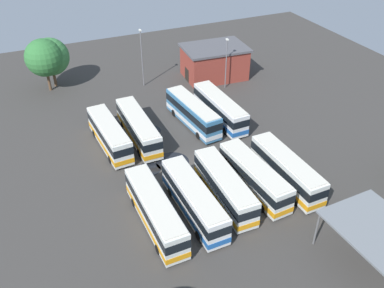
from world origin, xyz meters
The scene contains 18 objects.
ground_plane centered at (0.00, 0.00, 0.00)m, with size 93.89×93.89×0.00m, color #383533.
bus_row0_slot0 centered at (-7.77, -8.01, 1.89)m, with size 11.17×2.72×3.59m.
bus_row0_slot1 centered at (-7.36, -4.08, 1.89)m, with size 10.94×3.22×3.59m.
bus_row0_slot2 centered at (-7.55, -0.33, 1.89)m, with size 10.77×2.71×3.59m.
bus_row0_slot3 centered at (-8.11, 3.52, 1.89)m, with size 11.42×2.73×3.59m.
bus_row0_slot4 centered at (-8.08, 7.69, 1.89)m, with size 11.61×2.72×3.59m.
bus_row1_slot0 centered at (7.81, -7.56, 1.89)m, with size 11.64×2.88×3.59m.
bus_row1_slot1 centered at (8.13, -3.58, 1.89)m, with size 11.41×3.64×3.59m.
bus_row1_slot3 centered at (7.59, 4.43, 1.89)m, with size 11.71×2.63×3.59m.
bus_row1_slot4 centered at (7.40, 8.30, 1.89)m, with size 10.86×3.20×3.59m.
depot_building centered at (21.09, -13.29, 2.69)m, with size 8.10×10.85×5.34m.
lamp_post_far_corner centered at (22.65, -1.24, 5.11)m, with size 0.56×0.28×9.37m.
lamp_post_by_building centered at (16.57, -13.06, 4.51)m, with size 0.56×0.28×8.20m.
tree_northwest centered at (28.37, 12.00, 5.04)m, with size 5.91×5.91×8.01m.
tree_north_edge centered at (27.17, 13.02, 5.51)m, with size 5.83×5.83×8.44m.
puddle_centre_drain centered at (9.00, 2.54, 0.00)m, with size 3.16×3.16×0.01m, color black.
puddle_back_corner centered at (0.91, 5.37, 0.00)m, with size 2.84×2.84×0.01m, color black.
puddle_between_rows centered at (1.17, 2.25, 0.00)m, with size 4.12×4.12×0.01m, color black.
Camera 1 is at (-37.39, 16.67, 30.54)m, focal length 39.06 mm.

